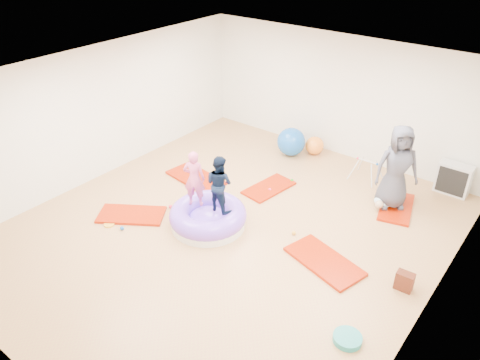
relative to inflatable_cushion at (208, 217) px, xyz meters
The scene contains 19 objects.
room 1.30m from the inflatable_cushion, 21.14° to the left, with size 7.01×8.01×2.81m.
gym_mat_front_left 1.53m from the inflatable_cushion, 153.16° to the right, with size 1.24×0.62×0.05m, color #B72300.
gym_mat_mid_left 1.76m from the inflatable_cushion, 140.20° to the left, with size 1.32×0.66×0.05m, color #B72300.
gym_mat_center_back 1.77m from the inflatable_cushion, 85.19° to the left, with size 1.13×0.56×0.05m, color #B72300.
gym_mat_right 2.27m from the inflatable_cushion, ahead, with size 1.32×0.66×0.05m, color #B72300.
gym_mat_rear_right 3.71m from the inflatable_cushion, 46.59° to the left, with size 1.17×0.58×0.05m, color #B72300.
inflatable_cushion is the anchor object (origin of this frame).
child_pink 0.83m from the inflatable_cushion, behind, with size 0.40×0.26×1.09m, color #CF5485.
child_navy 0.81m from the inflatable_cushion, 35.17° to the left, with size 0.52×0.41×1.07m, color black.
adult_caregiver 3.67m from the inflatable_cushion, 47.71° to the left, with size 0.82×0.53×1.68m, color #3E3F4D.
infant 3.39m from the inflatable_cushion, 46.98° to the left, with size 0.34×0.35×0.20m.
ball_pit_balls 0.58m from the inflatable_cushion, 104.16° to the left, with size 2.64×3.45×0.07m.
exercise_ball_blue 3.40m from the inflatable_cushion, 95.95° to the left, with size 0.67×0.67×0.67m, color blue.
exercise_ball_orange 3.75m from the inflatable_cushion, 88.86° to the left, with size 0.43×0.43×0.43m, color orange.
infant_play_gym 3.71m from the inflatable_cushion, 65.06° to the left, with size 0.60×0.57×0.46m.
cube_shelf 5.08m from the inflatable_cushion, 50.95° to the left, with size 0.65×0.32×0.65m.
balance_disc 3.39m from the inflatable_cushion, 14.87° to the right, with size 0.40×0.40×0.09m, color teal.
backpack 3.54m from the inflatable_cushion, ahead, with size 0.27×0.16×0.31m, color maroon.
yellow_toy 1.85m from the inflatable_cushion, 141.69° to the right, with size 0.19×0.19×0.03m, color gold.
Camera 1 is at (4.43, -5.39, 5.10)m, focal length 35.00 mm.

